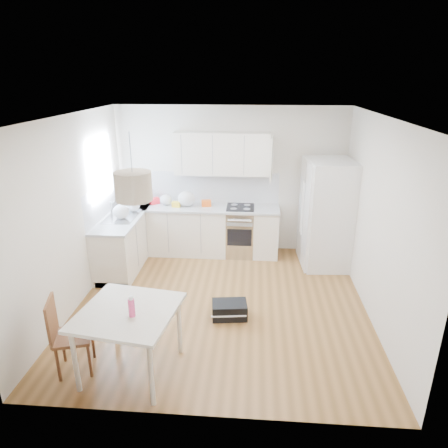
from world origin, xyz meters
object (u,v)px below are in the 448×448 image
dining_table (128,317)px  dining_chair (73,335)px  refrigerator (327,214)px  gym_bag (229,310)px

dining_table → dining_chair: 0.69m
refrigerator → dining_table: (-2.61, -3.01, -0.23)m
dining_chair → gym_bag: dining_chair is taller
refrigerator → gym_bag: size_ratio=3.89×
gym_bag → dining_chair: bearing=-151.7°
refrigerator → gym_bag: refrigerator is taller
dining_chair → gym_bag: 2.09m
refrigerator → dining_table: refrigerator is taller
dining_chair → refrigerator: bearing=27.1°
refrigerator → dining_chair: 4.47m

